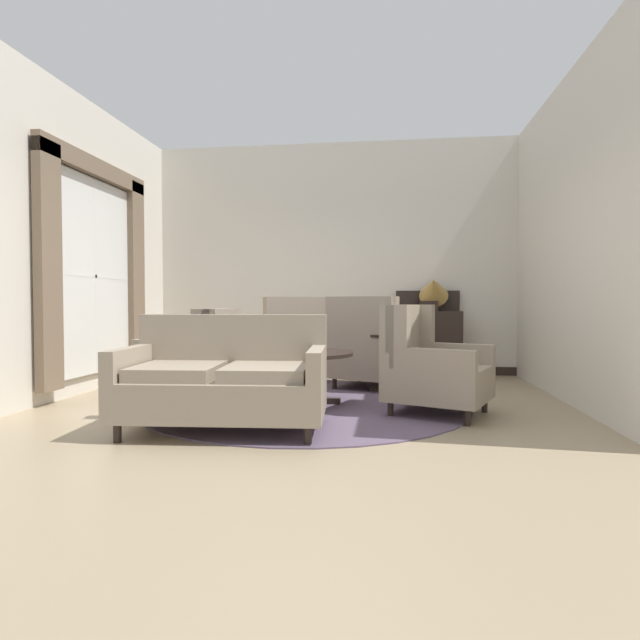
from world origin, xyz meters
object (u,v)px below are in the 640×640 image
coffee_table (305,360)px  settee (225,381)px  gramophone (433,290)px  side_table (385,356)px  porcelain_vase (309,335)px  armchair_beside_settee (430,368)px  sideboard (428,339)px  armchair_near_sideboard (369,351)px  armchair_near_window (195,360)px  armchair_foreground_right (293,347)px

coffee_table → settee: size_ratio=0.59×
gramophone → side_table: bearing=-117.8°
coffee_table → porcelain_vase: 0.26m
gramophone → armchair_beside_settee: bearing=-95.3°
settee → sideboard: (1.86, 3.35, 0.13)m
gramophone → armchair_near_sideboard: bearing=-128.5°
armchair_near_window → gramophone: size_ratio=1.65×
armchair_near_sideboard → sideboard: sideboard is taller
armchair_near_sideboard → armchair_beside_settee: size_ratio=1.03×
armchair_foreground_right → gramophone: bearing=173.9°
porcelain_vase → gramophone: 2.55m
settee → gramophone: bearing=55.4°
armchair_foreground_right → sideboard: size_ratio=0.96×
coffee_table → settee: 1.25m
coffee_table → armchair_beside_settee: armchair_beside_settee is taller
porcelain_vase → armchair_near_sideboard: armchair_near_sideboard is taller
armchair_near_sideboard → armchair_beside_settee: (0.61, -1.34, -0.02)m
armchair_foreground_right → gramophone: (1.85, 0.58, 0.76)m
armchair_beside_settee → armchair_near_window: size_ratio=1.13×
settee → side_table: settee is taller
armchair_beside_settee → coffee_table: bearing=99.2°
porcelain_vase → sideboard: sideboard is taller
armchair_foreground_right → gramophone: gramophone is taller
armchair_near_sideboard → gramophone: 1.54m
porcelain_vase → armchair_foreground_right: (-0.44, 1.48, -0.25)m
armchair_near_window → sideboard: size_ratio=0.80×
armchair_near_sideboard → armchair_near_window: size_ratio=1.15×
coffee_table → armchair_beside_settee: 1.26m
armchair_near_sideboard → gramophone: size_ratio=1.90×
sideboard → gramophone: (0.05, -0.10, 0.68)m
side_table → armchair_foreground_right: bearing=152.3°
armchair_foreground_right → armchair_near_window: (-0.83, -1.32, -0.03)m
porcelain_vase → armchair_near_window: armchair_near_window is taller
coffee_table → armchair_near_window: (-1.24, 0.19, -0.03)m
armchair_foreground_right → sideboard: (1.80, 0.68, 0.08)m
side_table → sideboard: size_ratio=0.56×
armchair_near_sideboard → sideboard: (0.78, 1.15, 0.07)m
coffee_table → porcelain_vase: bearing=47.5°
porcelain_vase → settee: 1.33m
armchair_foreground_right → side_table: armchair_foreground_right is taller
settee → sideboard: size_ratio=1.38×
armchair_near_window → settee: bearing=32.1°
armchair_beside_settee → armchair_near_window: (-2.46, 0.48, -0.01)m
armchair_beside_settee → settee: bearing=139.7°
coffee_table → side_table: (0.80, 0.88, -0.04)m
armchair_beside_settee → armchair_near_sideboard: bearing=47.3°
side_table → gramophone: bearing=62.2°
armchair_near_sideboard → side_table: bearing=160.3°
coffee_table → gramophone: (1.44, 2.10, 0.76)m
porcelain_vase → coffee_table: bearing=-132.5°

